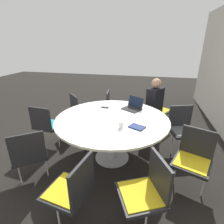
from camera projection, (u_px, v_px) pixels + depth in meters
name	position (u px, v px, depth m)	size (l,w,h in m)	color
ground_plane	(112.00, 157.00, 3.06)	(16.00, 16.00, 0.00)	black
conference_table	(112.00, 124.00, 2.82)	(1.80, 1.80, 0.76)	#B7B7BC
chair_0	(157.00, 107.00, 3.96)	(0.59, 0.59, 0.85)	#262628
chair_1	(114.00, 106.00, 4.03)	(0.49, 0.48, 0.85)	#262628
chair_2	(80.00, 109.00, 3.83)	(0.61, 0.61, 0.85)	#262628
chair_3	(46.00, 123.00, 3.18)	(0.46, 0.48, 0.85)	#262628
chair_4	(29.00, 153.00, 2.33)	(0.60, 0.60, 0.85)	#262628
chair_5	(72.00, 187.00, 1.78)	(0.50, 0.49, 0.85)	#262628
chair_6	(146.00, 189.00, 1.76)	(0.58, 0.57, 0.85)	#262628
chair_7	(194.00, 156.00, 2.26)	(0.56, 0.57, 0.85)	#262628
chair_8	(182.00, 127.00, 3.05)	(0.54, 0.55, 0.85)	#262628
person_0	(155.00, 102.00, 3.67)	(0.42, 0.37, 1.20)	black
laptop	(133.00, 106.00, 3.13)	(0.38, 0.40, 0.21)	#232326
spiral_notebook	(137.00, 127.00, 2.46)	(0.23, 0.25, 0.02)	navy
coffee_cup	(121.00, 125.00, 2.43)	(0.07, 0.07, 0.10)	white
cell_phone	(105.00, 107.00, 3.21)	(0.08, 0.14, 0.01)	black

